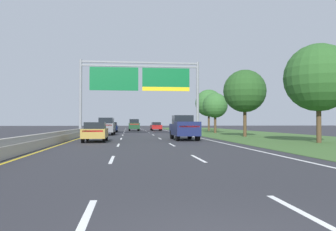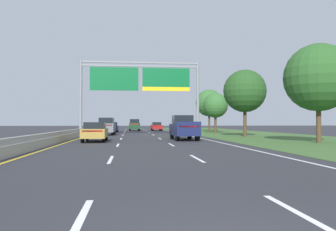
# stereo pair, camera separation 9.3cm
# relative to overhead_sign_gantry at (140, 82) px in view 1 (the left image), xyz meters

# --- Properties ---
(ground_plane) EXTENTS (220.00, 220.00, 0.00)m
(ground_plane) POSITION_rel_overhead_sign_gantry_xyz_m (-0.30, -3.57, -6.61)
(ground_plane) COLOR #2B2B30
(lane_striping) EXTENTS (11.96, 106.00, 0.01)m
(lane_striping) POSITION_rel_overhead_sign_gantry_xyz_m (-0.30, -4.03, -6.60)
(lane_striping) COLOR white
(lane_striping) RESTS_ON ground
(grass_verge_right) EXTENTS (14.00, 110.00, 0.02)m
(grass_verge_right) POSITION_rel_overhead_sign_gantry_xyz_m (13.65, -3.57, -6.60)
(grass_verge_right) COLOR #3D602D
(grass_verge_right) RESTS_ON ground
(median_barrier_concrete) EXTENTS (0.60, 110.00, 0.85)m
(median_barrier_concrete) POSITION_rel_overhead_sign_gantry_xyz_m (-6.90, -3.57, -6.25)
(median_barrier_concrete) COLOR #A8A399
(median_barrier_concrete) RESTS_ON ground
(overhead_sign_gantry) EXTENTS (15.06, 0.42, 9.32)m
(overhead_sign_gantry) POSITION_rel_overhead_sign_gantry_xyz_m (0.00, 0.00, 0.00)
(overhead_sign_gantry) COLOR gray
(overhead_sign_gantry) RESTS_ON ground
(pickup_truck_navy) EXTENTS (2.00, 5.40, 2.20)m
(pickup_truck_navy) POSITION_rel_overhead_sign_gantry_xyz_m (3.47, -12.66, -5.53)
(pickup_truck_navy) COLOR #161E47
(pickup_truck_navy) RESTS_ON ground
(car_blue_left_lane_sedan) EXTENTS (1.83, 4.41, 1.57)m
(car_blue_left_lane_sedan) POSITION_rel_overhead_sign_gantry_xyz_m (-4.08, 11.60, -5.79)
(car_blue_left_lane_sedan) COLOR navy
(car_blue_left_lane_sedan) RESTS_ON ground
(car_red_right_lane_sedan) EXTENTS (1.88, 4.42, 1.57)m
(car_red_right_lane_sedan) POSITION_rel_overhead_sign_gantry_xyz_m (3.59, 19.71, -5.79)
(car_red_right_lane_sedan) COLOR maroon
(car_red_right_lane_sedan) RESTS_ON ground
(car_grey_left_lane_suv) EXTENTS (2.00, 4.74, 2.11)m
(car_grey_left_lane_suv) POSITION_rel_overhead_sign_gantry_xyz_m (-4.12, -0.49, -5.51)
(car_grey_left_lane_suv) COLOR slate
(car_grey_left_lane_suv) RESTS_ON ground
(car_gold_left_lane_sedan) EXTENTS (1.83, 4.41, 1.57)m
(car_gold_left_lane_sedan) POSITION_rel_overhead_sign_gantry_xyz_m (-4.13, -14.67, -5.79)
(car_gold_left_lane_sedan) COLOR #A38438
(car_gold_left_lane_sedan) RESTS_ON ground
(car_darkgreen_centre_lane_suv) EXTENTS (1.95, 4.72, 2.11)m
(car_darkgreen_centre_lane_suv) POSITION_rel_overhead_sign_gantry_xyz_m (-0.48, 18.83, -5.51)
(car_darkgreen_centre_lane_suv) COLOR #193D23
(car_darkgreen_centre_lane_suv) RESTS_ON ground
(roadside_tree_near) EXTENTS (5.16, 5.16, 7.55)m
(roadside_tree_near) POSITION_rel_overhead_sign_gantry_xyz_m (12.90, -18.36, -1.64)
(roadside_tree_near) COLOR #4C3823
(roadside_tree_near) RESTS_ON ground
(roadside_tree_mid) EXTENTS (4.63, 4.63, 7.28)m
(roadside_tree_mid) POSITION_rel_overhead_sign_gantry_xyz_m (11.09, -7.05, -1.66)
(roadside_tree_mid) COLOR #4C3823
(roadside_tree_mid) RESTS_ON ground
(roadside_tree_far) EXTENTS (3.61, 3.61, 5.81)m
(roadside_tree_far) POSITION_rel_overhead_sign_gantry_xyz_m (10.97, 5.16, -2.62)
(roadside_tree_far) COLOR #4C3823
(roadside_tree_far) RESTS_ON ground
(roadside_tree_distant) EXTENTS (4.75, 4.75, 7.33)m
(roadside_tree_distant) POSITION_rel_overhead_sign_gantry_xyz_m (12.59, 15.76, -1.66)
(roadside_tree_distant) COLOR #4C3823
(roadside_tree_distant) RESTS_ON ground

